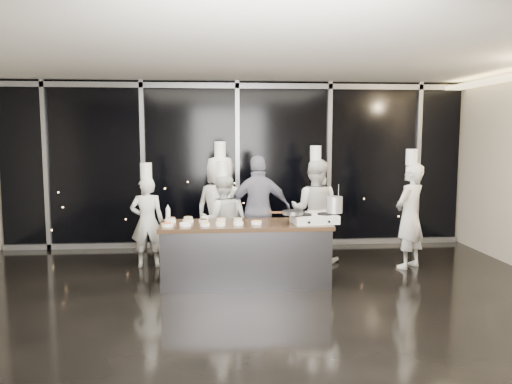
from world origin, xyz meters
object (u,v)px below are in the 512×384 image
Objects in this scene: stock_pot at (334,205)px; demo_counter at (245,253)px; chef_left at (221,209)px; chef_side at (410,215)px; stove at (315,219)px; chef_far_left at (147,220)px; chef_right at (315,210)px; frying_pan at (292,213)px; guest at (259,210)px; chef_center at (223,220)px.

demo_counter is at bearing 178.00° from stock_pot.
chef_left is 3.12m from chef_side.
chef_side is (1.43, 0.70, -0.28)m from stock_pot.
chef_side is (1.73, 0.75, -0.08)m from stove.
chef_far_left is (-2.85, 1.11, -0.39)m from stock_pot.
chef_far_left is 1.22m from chef_left.
stove is (1.00, -0.10, 0.51)m from demo_counter.
chef_right is (2.82, 0.15, 0.12)m from chef_far_left.
chef_right is at bearing -157.43° from chef_left.
demo_counter is 3.60× the size of stove.
stove is at bearing 152.18° from chef_far_left.
frying_pan is at bearing -178.79° from stove.
chef_right is at bearing 91.35° from stock_pot.
guest is at bearing 131.75° from stock_pot.
stock_pot is at bearing 127.54° from guest.
stock_pot is 0.12× the size of chef_right.
guest reaches higher than stock_pot.
demo_counter is 2.84m from chef_side.
chef_center is at bearing 175.40° from chef_far_left.
chef_left reaches higher than chef_center.
chef_right reaches higher than chef_center.
stock_pot is at bearing -2.00° from demo_counter.
stock_pot is at bearing 2.05° from frying_pan.
stove is at bearing 158.40° from chef_left.
guest is at bearing 74.77° from demo_counter.
demo_counter is 4.53× the size of frying_pan.
chef_far_left reaches higher than stock_pot.
frying_pan reaches higher than demo_counter.
stock_pot is 0.12× the size of chef_left.
guest reaches higher than frying_pan.
stove is 1.75m from chef_center.
chef_center is (0.03, -0.18, -0.15)m from chef_left.
chef_side is (1.46, -0.56, -0.01)m from chef_right.
demo_counter is 1.43× the size of chef_far_left.
frying_pan is 1.57m from chef_center.
chef_far_left is 0.89× the size of chef_side.
chef_far_left is at bearing 145.57° from demo_counter.
chef_side is (3.04, -0.38, 0.11)m from chef_center.
chef_side reaches higher than demo_counter.
chef_center is (1.24, -0.03, -0.00)m from chef_far_left.
guest is at bearing -169.04° from chef_left.
stock_pot is 0.14× the size of chef_center.
demo_counter is at bearing 65.43° from chef_right.
chef_center is 1.60m from chef_right.
chef_left is at bearing -48.10° from chef_side.
chef_left is at bearing 119.81° from frying_pan.
chef_center is (-1.62, 1.08, -0.39)m from stock_pot.
chef_left is (-1.35, 1.31, -0.04)m from stove.
chef_center is 0.88× the size of chef_right.
chef_right reaches higher than stove.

